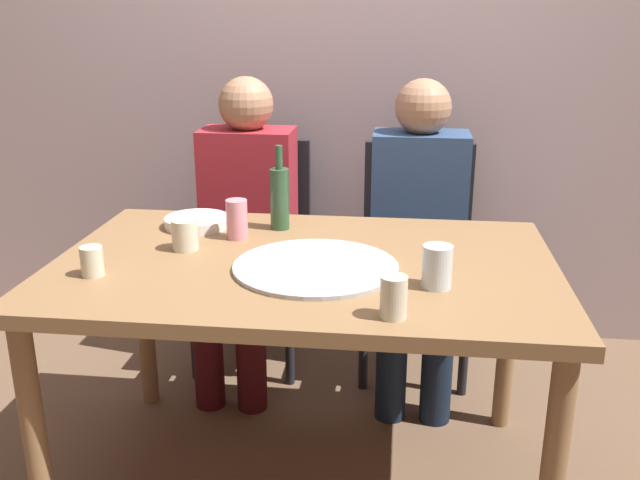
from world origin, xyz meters
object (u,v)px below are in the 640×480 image
object	(u,v)px
tumbler_far	(92,261)
chair_left	(254,237)
plate_stack	(197,222)
guest_in_beanie	(418,224)
pizza_tray	(316,267)
chair_right	(416,243)
wine_bottle	(280,197)
short_glass	(437,267)
tumbler_near	(185,235)
guest_in_sweater	(244,218)
soda_can	(237,219)
wine_glass	(394,297)
dining_table	(304,287)

from	to	relation	value
tumbler_far	chair_left	distance (m)	1.09
plate_stack	guest_in_beanie	distance (m)	0.85
pizza_tray	plate_stack	size ratio (longest dim) A/B	2.17
chair_right	guest_in_beanie	xyz separation A→B (m)	(0.00, -0.15, 0.13)
wine_bottle	short_glass	bearing A→B (deg)	-42.87
tumbler_near	chair_left	bearing A→B (deg)	88.13
tumbler_far	plate_stack	bearing A→B (deg)	71.99
wine_bottle	guest_in_beanie	bearing A→B (deg)	42.27
pizza_tray	guest_in_beanie	xyz separation A→B (m)	(0.29, 0.77, -0.10)
guest_in_sweater	tumbler_near	bearing A→B (deg)	87.70
short_glass	chair_right	world-z (taller)	chair_right
guest_in_sweater	plate_stack	bearing A→B (deg)	82.32
guest_in_sweater	chair_right	bearing A→B (deg)	-167.23
pizza_tray	tumbler_far	bearing A→B (deg)	-168.25
wine_bottle	tumbler_far	distance (m)	0.64
pizza_tray	guest_in_sweater	bearing A→B (deg)	116.10
wine_bottle	soda_can	bearing A→B (deg)	-134.66
tumbler_near	wine_glass	world-z (taller)	wine_glass
chair_right	guest_in_sweater	bearing A→B (deg)	12.77
pizza_tray	chair_right	distance (m)	0.99
guest_in_sweater	guest_in_beanie	distance (m)	0.67
wine_glass	wine_bottle	bearing A→B (deg)	120.27
short_glass	wine_glass	bearing A→B (deg)	-117.96
soda_can	chair_left	distance (m)	0.74
short_glass	guest_in_sweater	xyz separation A→B (m)	(-0.70, 0.86, -0.15)
wine_glass	plate_stack	distance (m)	0.91
guest_in_sweater	guest_in_beanie	world-z (taller)	same
short_glass	pizza_tray	bearing A→B (deg)	163.67
short_glass	chair_left	world-z (taller)	chair_left
wine_bottle	chair_left	world-z (taller)	wine_bottle
soda_can	guest_in_sweater	world-z (taller)	guest_in_sweater
pizza_tray	soda_can	distance (m)	0.37
tumbler_near	short_glass	size ratio (longest dim) A/B	0.81
dining_table	guest_in_sweater	bearing A→B (deg)	115.46
wine_bottle	guest_in_sweater	size ratio (longest dim) A/B	0.23
soda_can	guest_in_beanie	xyz separation A→B (m)	(0.57, 0.53, -0.15)
chair_left	guest_in_sweater	xyz separation A→B (m)	(0.00, -0.15, 0.13)
short_glass	soda_can	world-z (taller)	soda_can
wine_bottle	plate_stack	world-z (taller)	wine_bottle
plate_stack	tumbler_near	bearing A→B (deg)	-82.07
guest_in_sweater	short_glass	bearing A→B (deg)	129.03
tumbler_near	guest_in_sweater	xyz separation A→B (m)	(0.03, 0.65, -0.14)
chair_right	pizza_tray	bearing A→B (deg)	72.29
short_glass	guest_in_beanie	xyz separation A→B (m)	(-0.03, 0.86, -0.15)
tumbler_far	wine_bottle	bearing A→B (deg)	48.37
guest_in_sweater	tumbler_far	bearing A→B (deg)	76.85
soda_can	tumbler_near	bearing A→B (deg)	-135.87
guest_in_beanie	chair_left	bearing A→B (deg)	-12.77
plate_stack	guest_in_beanie	xyz separation A→B (m)	(0.73, 0.43, -0.11)
pizza_tray	tumbler_near	world-z (taller)	tumbler_near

